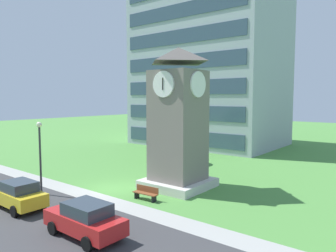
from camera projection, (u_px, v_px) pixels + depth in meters
name	position (u px, v px, depth m)	size (l,w,h in m)	color
ground_plane	(110.00, 189.00, 23.25)	(160.00, 160.00, 0.00)	#4C893D
street_asphalt	(27.00, 213.00, 18.35)	(120.00, 7.20, 0.01)	#38383A
kerb_strip	(89.00, 195.00, 21.78)	(120.00, 1.60, 0.01)	#9E9E99
office_building	(209.00, 67.00, 45.90)	(19.52, 14.14, 22.40)	#9EA8B2
clock_tower	(178.00, 126.00, 23.46)	(4.47, 4.47, 10.29)	slate
park_bench	(146.00, 193.00, 20.80)	(1.83, 0.59, 0.88)	brown
street_lamp	(40.00, 149.00, 21.83)	(0.36, 0.36, 5.02)	#333338
tree_by_building	(169.00, 125.00, 32.77)	(3.24, 3.24, 5.51)	#513823
parked_car_yellow	(18.00, 195.00, 19.13)	(4.12, 1.91, 1.69)	gold
parked_car_red	(85.00, 219.00, 15.23)	(4.35, 1.95, 1.69)	red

